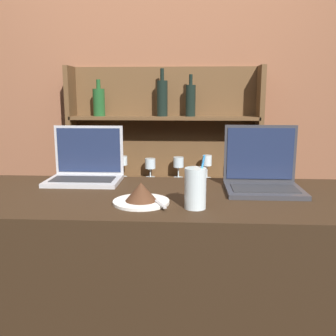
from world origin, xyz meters
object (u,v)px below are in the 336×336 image
object	(u,v)px
cake_plate	(141,195)
laptop_near	(86,169)
laptop_far	(262,176)
water_glass	(195,188)

from	to	relation	value
cake_plate	laptop_near	bearing A→B (deg)	131.09
laptop_far	cake_plate	world-z (taller)	laptop_far
laptop_near	cake_plate	distance (m)	0.44
laptop_near	cake_plate	bearing A→B (deg)	-48.91
laptop_near	cake_plate	xyz separation A→B (m)	(0.29, -0.33, -0.03)
laptop_near	water_glass	xyz separation A→B (m)	(0.48, -0.38, 0.01)
laptop_near	cake_plate	world-z (taller)	laptop_near
cake_plate	water_glass	distance (m)	0.20
laptop_near	water_glass	size ratio (longest dim) A/B	1.72
laptop_far	water_glass	distance (m)	0.38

